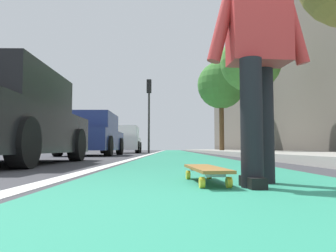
# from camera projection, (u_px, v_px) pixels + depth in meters

# --- Properties ---
(ground_plane) EXTENTS (80.00, 80.00, 0.00)m
(ground_plane) POSITION_uv_depth(u_px,v_px,m) (180.00, 156.00, 11.08)
(ground_plane) COLOR #38383D
(bike_lane_paint) EXTENTS (56.00, 2.13, 0.00)m
(bike_lane_paint) POSITION_uv_depth(u_px,v_px,m) (175.00, 152.00, 25.05)
(bike_lane_paint) COLOR #288466
(bike_lane_paint) RESTS_ON ground
(lane_stripe_white) EXTENTS (52.00, 0.16, 0.01)m
(lane_stripe_white) POSITION_uv_depth(u_px,v_px,m) (157.00, 152.00, 21.07)
(lane_stripe_white) COLOR silver
(lane_stripe_white) RESTS_ON ground
(sidewalk_curb) EXTENTS (52.00, 3.20, 0.15)m
(sidewalk_curb) POSITION_uv_depth(u_px,v_px,m) (232.00, 152.00, 19.04)
(sidewalk_curb) COLOR #9E9B93
(sidewalk_curb) RESTS_ON ground
(building_facade) EXTENTS (40.00, 1.20, 9.51)m
(building_facade) POSITION_uv_depth(u_px,v_px,m) (260.00, 85.00, 23.33)
(building_facade) COLOR #5A534A
(building_facade) RESTS_ON ground
(skateboard) EXTENTS (0.85, 0.28, 0.11)m
(skateboard) POSITION_uv_depth(u_px,v_px,m) (206.00, 170.00, 2.35)
(skateboard) COLOR yellow
(skateboard) RESTS_ON ground
(skater_person) EXTENTS (0.48, 0.72, 1.64)m
(skater_person) POSITION_uv_depth(u_px,v_px,m) (258.00, 47.00, 2.25)
(skater_person) COLOR black
(skater_person) RESTS_ON ground
(parked_car_near) EXTENTS (4.07, 2.05, 1.48)m
(parked_car_near) POSITION_uv_depth(u_px,v_px,m) (0.00, 119.00, 5.21)
(parked_car_near) COLOR black
(parked_car_near) RESTS_ON ground
(parked_car_mid) EXTENTS (4.15, 1.88, 1.49)m
(parked_car_mid) POSITION_uv_depth(u_px,v_px,m) (92.00, 135.00, 11.79)
(parked_car_mid) COLOR navy
(parked_car_mid) RESTS_ON ground
(parked_car_far) EXTENTS (4.15, 2.17, 1.48)m
(parked_car_far) POSITION_uv_depth(u_px,v_px,m) (123.00, 140.00, 18.55)
(parked_car_far) COLOR silver
(parked_car_far) RESTS_ON ground
(traffic_light) EXTENTS (0.33, 0.28, 4.38)m
(traffic_light) POSITION_uv_depth(u_px,v_px,m) (149.00, 102.00, 19.76)
(traffic_light) COLOR #2D2D2D
(traffic_light) RESTS_ON ground
(street_tree_mid) EXTENTS (2.37, 2.37, 4.83)m
(street_tree_mid) POSITION_uv_depth(u_px,v_px,m) (251.00, 63.00, 12.97)
(street_tree_mid) COLOR brown
(street_tree_mid) RESTS_ON ground
(street_tree_far) EXTENTS (2.95, 2.95, 5.68)m
(street_tree_far) POSITION_uv_depth(u_px,v_px,m) (221.00, 85.00, 20.56)
(street_tree_far) COLOR brown
(street_tree_far) RESTS_ON ground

